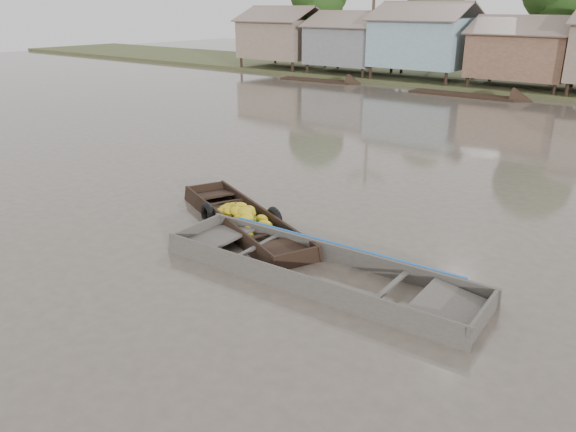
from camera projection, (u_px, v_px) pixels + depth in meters
The scene contains 3 objects.
ground at pixel (249, 266), 11.78m from camera, with size 120.00×120.00×0.00m, color #534B3F.
banana_boat at pixel (242, 220), 13.92m from camera, with size 5.48×3.28×0.76m.
viewer_boat at pixel (318, 275), 11.31m from camera, with size 6.85×2.19×0.54m.
Camera 1 is at (7.29, -7.80, 5.16)m, focal length 35.00 mm.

